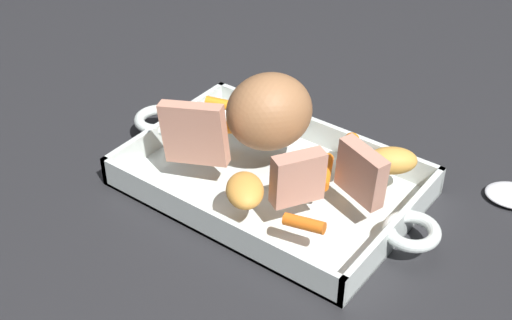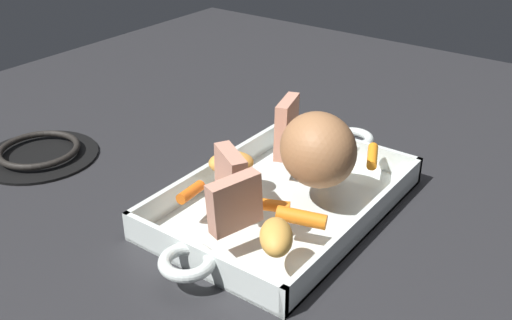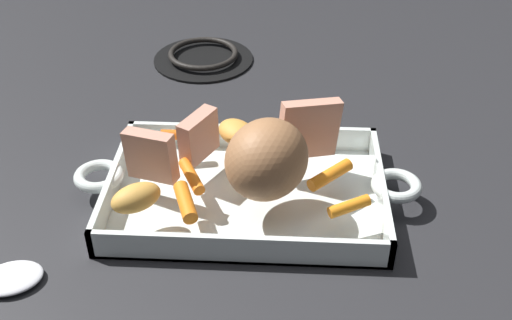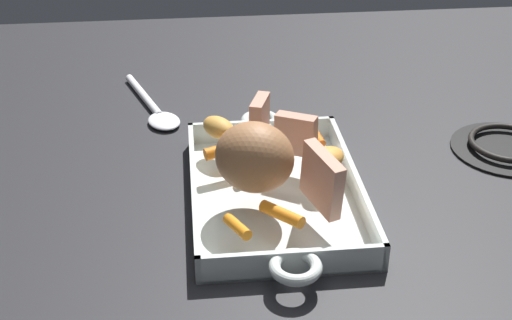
% 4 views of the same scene
% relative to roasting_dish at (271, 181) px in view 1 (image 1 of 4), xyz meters
% --- Properties ---
extents(ground_plane, '(1.65, 1.65, 0.00)m').
position_rel_roasting_dish_xyz_m(ground_plane, '(0.00, 0.00, -0.01)').
color(ground_plane, '#232326').
extents(roasting_dish, '(0.46, 0.24, 0.04)m').
position_rel_roasting_dish_xyz_m(roasting_dish, '(0.00, 0.00, 0.00)').
color(roasting_dish, silver).
rests_on(roasting_dish, ground_plane).
extents(pork_roast, '(0.14, 0.15, 0.10)m').
position_rel_roasting_dish_xyz_m(pork_roast, '(0.03, -0.03, 0.08)').
color(pork_roast, '#9F6B44').
rests_on(pork_roast, roasting_dish).
extents(roast_slice_outer, '(0.09, 0.05, 0.09)m').
position_rel_roasting_dish_xyz_m(roast_slice_outer, '(0.08, 0.05, 0.07)').
color(roast_slice_outer, tan).
rests_on(roast_slice_outer, roasting_dish).
extents(roast_slice_thin, '(0.05, 0.07, 0.06)m').
position_rel_roasting_dish_xyz_m(roast_slice_thin, '(-0.07, 0.04, 0.06)').
color(roast_slice_thin, tan).
rests_on(roast_slice_thin, roasting_dish).
extents(roast_slice_thick, '(0.07, 0.04, 0.07)m').
position_rel_roasting_dish_xyz_m(roast_slice_thick, '(-0.12, -0.01, 0.06)').
color(roast_slice_thick, tan).
rests_on(roast_slice_thick, roasting_dish).
extents(baby_carrot_center_left, '(0.04, 0.06, 0.02)m').
position_rel_roasting_dish_xyz_m(baby_carrot_center_left, '(-0.07, -0.07, 0.04)').
color(baby_carrot_center_left, orange).
rests_on(baby_carrot_center_left, roasting_dish).
extents(baby_carrot_short, '(0.06, 0.04, 0.02)m').
position_rel_roasting_dish_xyz_m(baby_carrot_short, '(0.13, -0.07, 0.04)').
color(baby_carrot_short, orange).
rests_on(baby_carrot_short, roasting_dish).
extents(baby_carrot_center_right, '(0.06, 0.06, 0.02)m').
position_rel_roasting_dish_xyz_m(baby_carrot_center_right, '(0.11, -0.01, 0.04)').
color(baby_carrot_center_right, orange).
rests_on(baby_carrot_center_right, roasting_dish).
extents(baby_carrot_northeast, '(0.04, 0.06, 0.02)m').
position_rel_roasting_dish_xyz_m(baby_carrot_northeast, '(-0.07, -0.02, 0.04)').
color(baby_carrot_northeast, orange).
rests_on(baby_carrot_northeast, roasting_dish).
extents(baby_carrot_long, '(0.05, 0.02, 0.02)m').
position_rel_roasting_dish_xyz_m(baby_carrot_long, '(-0.10, 0.08, 0.04)').
color(baby_carrot_long, orange).
rests_on(baby_carrot_long, roasting_dish).
extents(potato_golden_large, '(0.08, 0.08, 0.03)m').
position_rel_roasting_dish_xyz_m(potato_golden_large, '(-0.02, 0.08, 0.04)').
color(potato_golden_large, gold).
rests_on(potato_golden_large, roasting_dish).
extents(potato_golden_small, '(0.07, 0.07, 0.03)m').
position_rel_roasting_dish_xyz_m(potato_golden_small, '(-0.13, -0.07, 0.05)').
color(potato_golden_small, gold).
rests_on(potato_golden_small, roasting_dish).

